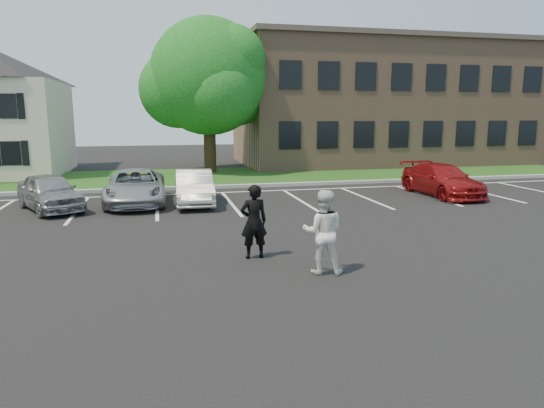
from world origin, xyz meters
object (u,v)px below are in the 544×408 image
object	(u,v)px
car_silver_west	(50,192)
car_silver_minivan	(136,187)
car_white_sedan	(194,187)
car_red_compact	(442,180)
man_white_shirt	(323,232)
office_building	(396,103)
man_black_suit	(254,222)
tree	(210,80)

from	to	relation	value
car_silver_west	car_silver_minivan	size ratio (longest dim) A/B	0.82
car_white_sedan	car_red_compact	size ratio (longest dim) A/B	0.86
man_white_shirt	car_white_sedan	distance (m)	9.24
office_building	man_black_suit	distance (m)	25.96
tree	office_building	bearing A→B (deg)	15.51
office_building	car_silver_west	size ratio (longest dim) A/B	5.77
car_white_sedan	man_black_suit	bearing A→B (deg)	-81.62
car_silver_minivan	car_red_compact	distance (m)	12.64
man_white_shirt	car_white_sedan	world-z (taller)	man_white_shirt
office_building	car_silver_minivan	size ratio (longest dim) A/B	4.71
office_building	tree	bearing A→B (deg)	-164.49
office_building	car_white_sedan	distance (m)	20.92
car_silver_minivan	car_red_compact	world-z (taller)	car_silver_minivan
car_white_sedan	man_white_shirt	bearing A→B (deg)	-75.00
office_building	car_white_sedan	world-z (taller)	office_building
man_white_shirt	car_red_compact	world-z (taller)	man_white_shirt
man_white_shirt	car_silver_minivan	xyz separation A→B (m)	(-4.31, 9.49, -0.26)
man_black_suit	office_building	bearing A→B (deg)	-127.71
man_black_suit	car_red_compact	world-z (taller)	man_black_suit
car_white_sedan	car_silver_west	bearing A→B (deg)	-177.37
office_building	man_white_shirt	bearing A→B (deg)	-120.29
man_black_suit	car_white_sedan	xyz separation A→B (m)	(-0.87, 7.54, -0.25)
car_silver_minivan	car_white_sedan	size ratio (longest dim) A/B	1.21
tree	car_white_sedan	size ratio (longest dim) A/B	2.25
tree	car_white_sedan	xyz separation A→B (m)	(-1.73, -9.94, -4.70)
man_black_suit	man_white_shirt	world-z (taller)	man_white_shirt
man_black_suit	car_silver_minivan	xyz separation A→B (m)	(-3.07, 8.04, -0.24)
car_white_sedan	car_silver_minivan	bearing A→B (deg)	168.98
car_white_sedan	car_red_compact	world-z (taller)	car_red_compact
office_building	car_white_sedan	size ratio (longest dim) A/B	5.72
man_black_suit	car_white_sedan	distance (m)	7.59
office_building	car_silver_west	world-z (taller)	office_building
man_white_shirt	man_black_suit	bearing A→B (deg)	-32.03
man_white_shirt	car_red_compact	xyz separation A→B (m)	(8.31, 8.62, -0.26)
tree	man_black_suit	distance (m)	18.06
office_building	car_silver_west	distance (m)	25.00
car_silver_west	office_building	bearing A→B (deg)	7.02
man_black_suit	man_white_shirt	distance (m)	1.91
car_white_sedan	car_red_compact	distance (m)	10.42
car_red_compact	car_silver_west	bearing A→B (deg)	178.11
man_black_suit	car_white_sedan	world-z (taller)	man_black_suit
office_building	man_white_shirt	size ratio (longest dim) A/B	12.16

